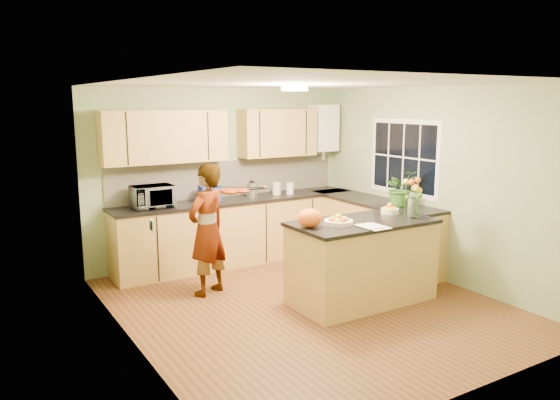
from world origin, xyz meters
TOP-DOWN VIEW (x-y plane):
  - floor at (0.00, 0.00)m, footprint 4.50×4.50m
  - ceiling at (0.00, 0.00)m, footprint 4.00×4.50m
  - wall_back at (0.00, 2.25)m, footprint 4.00×0.02m
  - wall_front at (0.00, -2.25)m, footprint 4.00×0.02m
  - wall_left at (-2.00, 0.00)m, footprint 0.02×4.50m
  - wall_right at (2.00, 0.00)m, footprint 0.02×4.50m
  - back_counter at (0.10, 1.95)m, footprint 3.64×0.62m
  - right_counter at (1.70, 0.85)m, footprint 0.62×2.24m
  - splashback at (0.10, 2.23)m, footprint 3.60×0.02m
  - upper_cabinets at (-0.18, 2.08)m, footprint 3.20×0.34m
  - boiler at (1.70, 2.09)m, footprint 0.40×0.30m
  - window_right at (1.99, 0.60)m, footprint 0.01×1.30m
  - light_switch at (-1.99, -0.60)m, footprint 0.02×0.09m
  - ceiling_lamp at (0.00, 0.30)m, footprint 0.30×0.30m
  - peninsula_island at (0.61, -0.21)m, footprint 1.68×0.86m
  - fruit_dish at (0.26, -0.21)m, footprint 0.32×0.32m
  - orange_bowl at (1.16, -0.06)m, footprint 0.22×0.22m
  - flower_vase at (1.21, -0.39)m, footprint 0.28×0.28m
  - orange_bag at (-0.09, -0.16)m, footprint 0.34×0.32m
  - papers at (0.51, -0.51)m, footprint 0.25×0.34m
  - violinist at (-0.81, 0.95)m, footprint 0.69×0.59m
  - violin at (-0.61, 0.73)m, footprint 0.60×0.52m
  - microwave at (-1.15, 1.93)m, footprint 0.53×0.37m
  - blue_box at (-0.33, 1.96)m, footprint 0.29×0.22m
  - kettle at (0.32, 1.92)m, footprint 0.16×0.16m
  - jar_cream at (0.75, 1.94)m, footprint 0.15×0.15m
  - jar_white at (0.96, 1.90)m, footprint 0.13×0.13m
  - potted_plant at (1.70, 0.34)m, footprint 0.46×0.41m

SIDE VIEW (x-z plane):
  - floor at x=0.00m, z-range 0.00..0.00m
  - back_counter at x=0.10m, z-range 0.00..0.94m
  - right_counter at x=1.70m, z-range 0.00..0.94m
  - peninsula_island at x=0.61m, z-range 0.00..0.96m
  - violinist at x=-0.81m, z-range 0.00..1.60m
  - papers at x=0.51m, z-range 0.96..0.98m
  - fruit_dish at x=0.26m, z-range 0.95..1.07m
  - orange_bowl at x=1.16m, z-range 0.95..1.08m
  - jar_white at x=0.96m, z-range 0.94..1.11m
  - jar_cream at x=0.75m, z-range 0.94..1.13m
  - blue_box at x=-0.33m, z-range 0.94..1.16m
  - kettle at x=0.32m, z-range 0.91..1.21m
  - orange_bag at x=-0.09m, z-range 0.96..1.17m
  - microwave at x=-1.15m, z-range 0.94..1.23m
  - potted_plant at x=1.70m, z-range 0.94..1.42m
  - splashback at x=0.10m, z-range 0.94..1.46m
  - wall_back at x=0.00m, z-range 0.00..2.50m
  - wall_front at x=0.00m, z-range 0.00..2.50m
  - wall_left at x=-2.00m, z-range 0.00..2.50m
  - wall_right at x=2.00m, z-range 0.00..2.50m
  - violin at x=-0.61m, z-range 1.20..1.35m
  - light_switch at x=-1.99m, z-range 1.26..1.34m
  - flower_vase at x=1.21m, z-range 1.05..1.57m
  - window_right at x=1.99m, z-range 1.02..2.08m
  - upper_cabinets at x=-0.18m, z-range 1.50..2.20m
  - boiler at x=1.70m, z-range 1.47..2.33m
  - ceiling_lamp at x=0.00m, z-range 2.43..2.50m
  - ceiling at x=0.00m, z-range 2.49..2.51m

